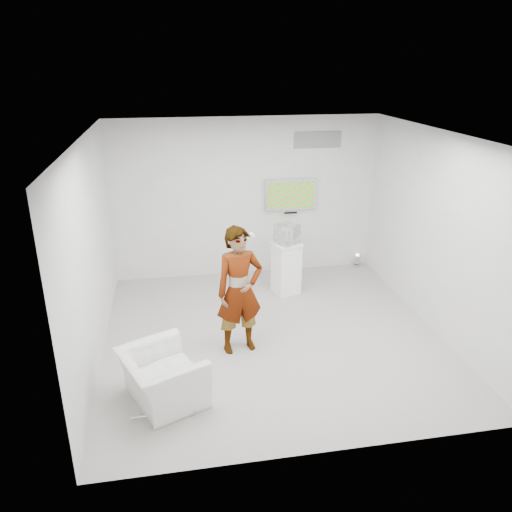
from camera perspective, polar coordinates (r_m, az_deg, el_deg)
name	(u,v)px	position (r m, az deg, el deg)	size (l,w,h in m)	color
room	(273,243)	(7.09, 2.01, 1.50)	(5.01, 5.01, 3.00)	#ADA79E
tv	(291,194)	(9.54, 3.97, 7.04)	(1.00, 0.08, 0.60)	silver
logo_decal	(318,140)	(9.51, 7.07, 13.03)	(0.90, 0.02, 0.30)	gray
person	(239,291)	(6.97, -1.90, -3.97)	(0.68, 0.44, 1.86)	white
armchair	(162,377)	(6.35, -10.64, -13.47)	(1.00, 0.87, 0.65)	white
pedestal	(286,268)	(8.91, 3.46, -1.35)	(0.46, 0.46, 0.94)	white
floor_uplight	(357,260)	(10.32, 11.47, -0.50)	(0.17, 0.17, 0.27)	silver
vitrine	(287,234)	(8.69, 3.55, 2.53)	(0.34, 0.34, 0.34)	white
console	(287,237)	(8.70, 3.55, 2.20)	(0.05, 0.17, 0.23)	white
wii_remote	(252,235)	(6.90, -0.45, 2.44)	(0.03, 0.13, 0.03)	white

